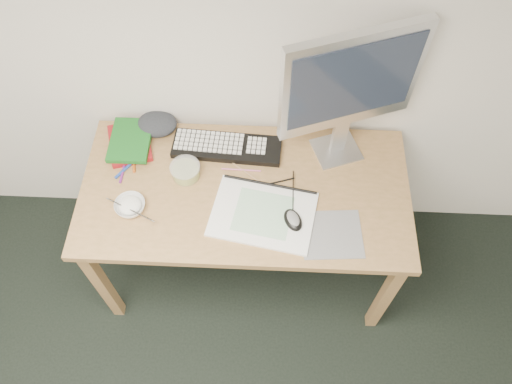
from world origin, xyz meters
TOP-DOWN VIEW (x-y plane):
  - desk at (0.14, 1.43)m, footprint 1.40×0.70m
  - mousepad at (0.50, 1.23)m, footprint 0.26×0.24m
  - sketchpad at (0.22, 1.31)m, footprint 0.46×0.37m
  - keyboard at (0.04, 1.64)m, footprint 0.49×0.18m
  - monitor at (0.53, 1.66)m, footprint 0.54×0.23m
  - mouse at (0.34, 1.28)m, footprint 0.10×0.13m
  - rice_bowl at (-0.33, 1.31)m, footprint 0.15×0.15m
  - chopsticks at (-0.32, 1.28)m, footprint 0.21×0.11m
  - fruit_tub at (-0.12, 1.49)m, footprint 0.17×0.17m
  - book_red at (-0.39, 1.65)m, footprint 0.24×0.27m
  - book_green at (-0.39, 1.64)m, footprint 0.18×0.24m
  - cloth_lump at (-0.28, 1.75)m, footprint 0.16×0.14m
  - pencil_pink at (0.11, 1.53)m, footprint 0.17×0.01m
  - pencil_tan at (0.14, 1.51)m, footprint 0.13×0.11m
  - pencil_black at (0.26, 1.47)m, footprint 0.17×0.06m
  - marker_blue at (-0.38, 1.52)m, footprint 0.09×0.12m
  - marker_orange at (-0.36, 1.56)m, footprint 0.04×0.13m
  - marker_purple at (-0.40, 1.50)m, footprint 0.01×0.12m

SIDE VIEW (x-z plane):
  - desk at x=0.14m, z-range 0.29..1.04m
  - mousepad at x=0.50m, z-range 0.75..0.75m
  - pencil_tan at x=0.14m, z-range 0.75..0.76m
  - pencil_pink at x=0.11m, z-range 0.75..0.76m
  - pencil_black at x=0.26m, z-range 0.75..0.76m
  - marker_purple at x=-0.40m, z-range 0.75..0.76m
  - marker_orange at x=-0.36m, z-range 0.75..0.76m
  - sketchpad at x=0.22m, z-range 0.75..0.76m
  - marker_blue at x=-0.38m, z-range 0.75..0.76m
  - book_red at x=-0.39m, z-range 0.75..0.77m
  - keyboard at x=0.04m, z-range 0.75..0.78m
  - rice_bowl at x=-0.33m, z-range 0.75..0.79m
  - mouse at x=0.34m, z-range 0.76..0.80m
  - cloth_lump at x=-0.28m, z-range 0.75..0.81m
  - fruit_tub at x=-0.12m, z-range 0.75..0.81m
  - book_green at x=-0.39m, z-range 0.77..0.80m
  - chopsticks at x=-0.32m, z-range 0.78..0.80m
  - monitor at x=0.53m, z-range 0.83..1.49m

